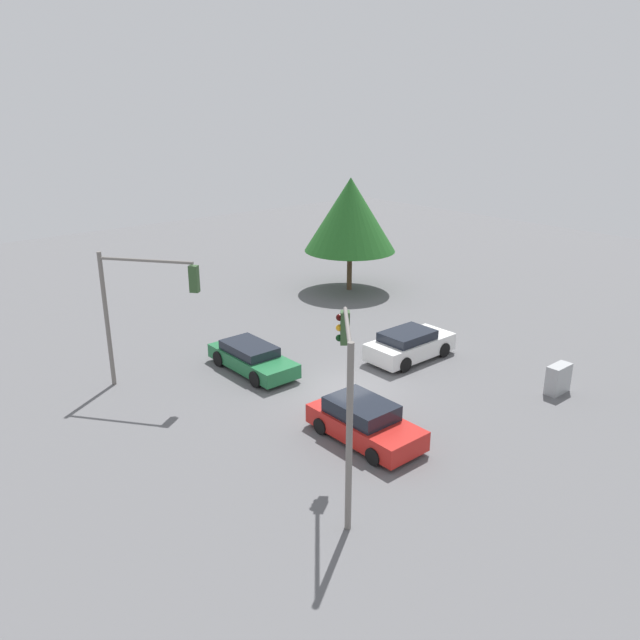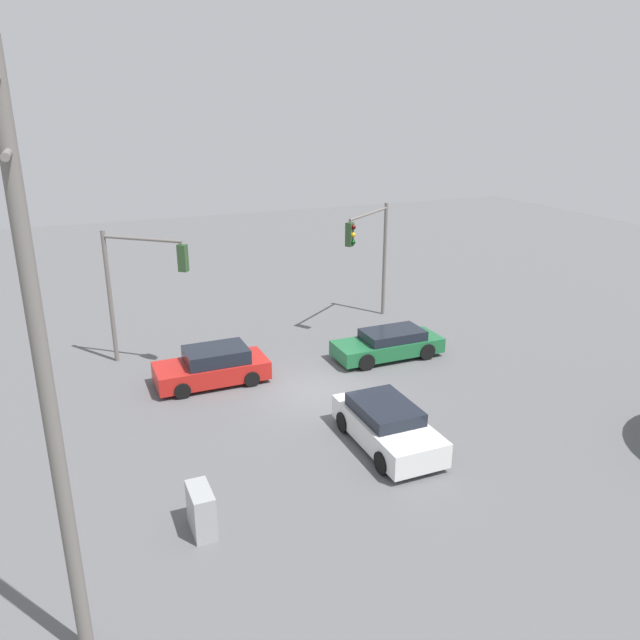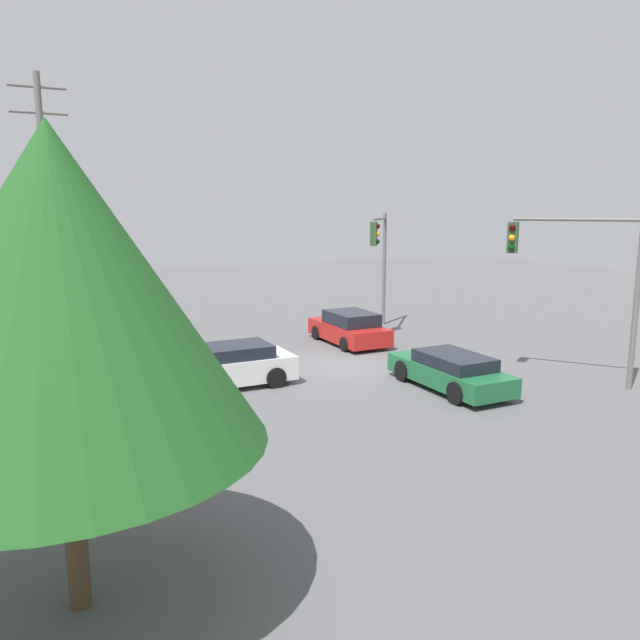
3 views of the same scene
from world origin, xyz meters
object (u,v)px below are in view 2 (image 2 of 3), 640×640
sedan_white (387,425)px  traffic_signal_cross (371,245)px  sedan_red (213,367)px  electrical_cabinet (201,510)px  traffic_signal_main (140,276)px  sedan_green (389,344)px

sedan_white → traffic_signal_cross: 12.05m
sedan_white → sedan_red: sedan_red is taller
traffic_signal_cross → electrical_cabinet: traffic_signal_cross is taller
sedan_white → traffic_signal_main: (9.53, 5.98, 3.14)m
sedan_green → traffic_signal_cross: traffic_signal_cross is taller
sedan_red → traffic_signal_cross: bearing=-66.5°
sedan_white → sedan_green: bearing=-119.5°
sedan_white → electrical_cabinet: sedan_white is taller
sedan_red → sedan_white: bearing=-149.8°
traffic_signal_main → electrical_cabinet: size_ratio=4.59×
sedan_green → sedan_red: bearing=86.8°
sedan_red → traffic_signal_main: bearing=36.4°
sedan_red → traffic_signal_main: (2.79, 2.06, 3.15)m
sedan_red → traffic_signal_cross: (3.80, -8.76, 3.27)m
electrical_cabinet → sedan_red: bearing=-15.7°
sedan_red → sedan_green: sedan_red is taller
sedan_red → traffic_signal_cross: size_ratio=0.75×
sedan_red → traffic_signal_cross: 10.10m
sedan_green → traffic_signal_cross: (4.22, -1.26, 3.34)m
sedan_white → traffic_signal_main: traffic_signal_main is taller
sedan_green → traffic_signal_main: bearing=71.5°
traffic_signal_cross → electrical_cabinet: 17.07m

